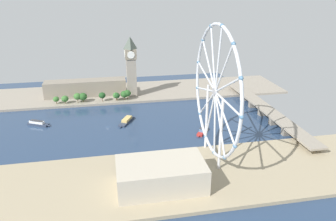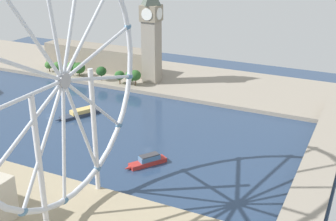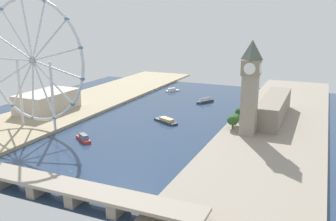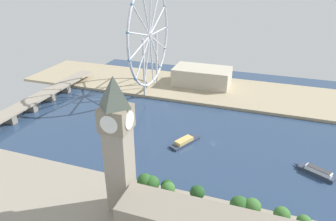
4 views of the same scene
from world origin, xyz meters
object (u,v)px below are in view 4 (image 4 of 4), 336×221
(ferris_wheel, at_px, (150,36))
(tour_boat_2, at_px, (185,141))
(clock_tower, at_px, (118,145))
(tour_boat_0, at_px, (123,107))
(tour_boat_1, at_px, (316,172))
(riverside_hall, at_px, (202,76))
(river_bridge, at_px, (29,104))

(ferris_wheel, xyz_separation_m, tour_boat_2, (-98.99, -70.05, -62.59))
(clock_tower, distance_m, tour_boat_0, 149.31)
(ferris_wheel, distance_m, tour_boat_2, 136.46)
(tour_boat_1, distance_m, tour_boat_2, 98.86)
(clock_tower, distance_m, riverside_hall, 221.09)
(riverside_hall, distance_m, tour_boat_1, 185.18)
(ferris_wheel, relative_size, riverside_hall, 1.76)
(tour_boat_0, bearing_deg, tour_boat_1, -72.59)
(river_bridge, height_order, tour_boat_2, river_bridge)
(riverside_hall, bearing_deg, river_bridge, 129.89)
(riverside_hall, bearing_deg, ferris_wheel, 123.86)
(tour_boat_1, height_order, tour_boat_2, tour_boat_1)
(tour_boat_2, bearing_deg, clock_tower, -162.00)
(riverside_hall, bearing_deg, tour_boat_0, 146.50)
(clock_tower, relative_size, tour_boat_1, 2.96)
(river_bridge, bearing_deg, riverside_hall, -50.11)
(tour_boat_0, bearing_deg, tour_boat_2, -84.77)
(riverside_hall, xyz_separation_m, river_bridge, (-124.71, 149.21, -6.02))
(riverside_hall, height_order, tour_boat_1, riverside_hall)
(river_bridge, height_order, tour_boat_0, river_bridge)
(riverside_hall, distance_m, tour_boat_2, 135.65)
(river_bridge, distance_m, tour_boat_0, 95.24)
(riverside_hall, xyz_separation_m, tour_boat_0, (-91.03, 60.26, -10.92))
(tour_boat_1, bearing_deg, ferris_wheel, -6.06)
(riverside_hall, height_order, river_bridge, riverside_hall)
(ferris_wheel, height_order, tour_boat_1, ferris_wheel)
(riverside_hall, distance_m, tour_boat_0, 109.71)
(riverside_hall, height_order, tour_boat_0, riverside_hall)
(tour_boat_0, bearing_deg, ferris_wheel, 25.81)
(clock_tower, xyz_separation_m, tour_boat_2, (84.68, -13.94, -43.74))
(riverside_hall, relative_size, tour_boat_1, 2.42)
(clock_tower, distance_m, ferris_wheel, 192.97)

